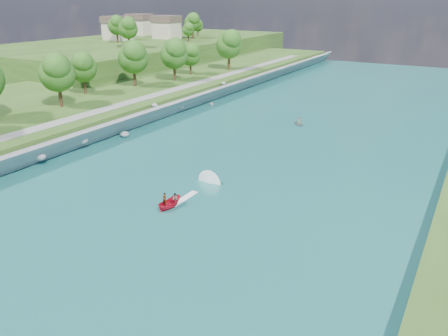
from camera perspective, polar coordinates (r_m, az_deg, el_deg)
The scene contains 11 objects.
ground at distance 52.70m, azimuth -7.12°, elevation -5.50°, with size 260.00×260.00×0.00m, color #2D5119.
river_water at distance 68.19m, azimuth 3.07°, elevation 1.07°, with size 55.00×240.00×0.10m, color #175753.
berm_west at distance 100.00m, azimuth -23.40°, elevation 6.96°, with size 45.00×240.00×3.50m, color #2D5119.
ridge_west at distance 173.94m, azimuth -10.05°, elevation 14.73°, with size 60.00×120.00×9.00m, color #2D5119.
riprap_bank at distance 81.13m, azimuth -13.88°, elevation 5.09°, with size 4.30×236.00×4.43m.
riverside_path at distance 86.35m, azimuth -16.51°, elevation 7.02°, with size 3.00×200.00×0.10m, color gray.
ridge_houses at distance 180.98m, azimuth -10.74°, elevation 17.74°, with size 29.50×29.50×8.40m.
trees_west at distance 85.77m, azimuth -25.06°, elevation 10.09°, with size 17.85×149.22×13.97m.
trees_ridge at distance 162.83m, azimuth -8.64°, elevation 17.78°, with size 23.51×52.52×10.99m.
motorboat at distance 54.31m, azimuth -5.76°, elevation -3.82°, with size 3.60×18.62×2.04m.
raft at distance 88.25m, azimuth 9.74°, elevation 5.81°, with size 3.44×3.58×1.54m.
Camera 1 is at (29.28, -36.88, 23.67)m, focal length 35.00 mm.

